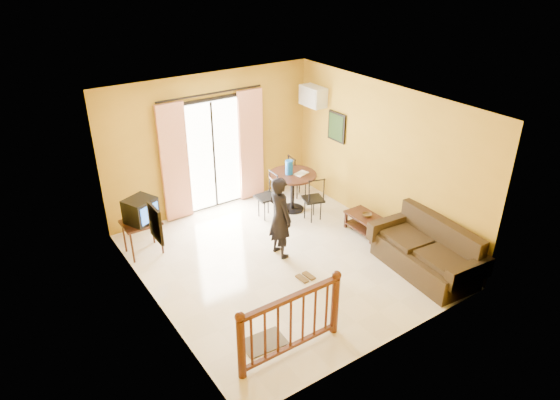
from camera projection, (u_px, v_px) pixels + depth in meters
ground at (282, 260)px, 8.73m from camera, size 5.00×5.00×0.00m
room_shell at (282, 171)px, 7.96m from camera, size 5.00×5.00×5.00m
balcony_door at (214, 154)px, 9.99m from camera, size 2.25×0.14×2.46m
tv_table at (141, 226)px, 8.71m from camera, size 0.63×0.53×0.63m
television at (141, 210)px, 8.58m from camera, size 0.61×0.59×0.43m
picture_left at (156, 223)px, 6.78m from camera, size 0.05×0.42×0.52m
dining_table at (293, 181)px, 10.12m from camera, size 0.97×0.97×0.81m
water_jug at (289, 167)px, 9.97m from camera, size 0.16×0.16×0.29m
serving_tray at (301, 174)px, 10.03m from camera, size 0.32×0.25×0.02m
dining_chairs at (292, 210)px, 10.38m from camera, size 1.53×1.48×0.95m
air_conditioner at (313, 96)px, 10.23m from camera, size 0.31×0.60×0.40m
botanical_print at (337, 127)px, 10.04m from camera, size 0.05×0.50×0.60m
coffee_table at (366, 222)px, 9.46m from camera, size 0.45×0.81×0.36m
bowl at (367, 215)px, 9.38m from camera, size 0.22×0.22×0.06m
sofa at (427, 253)px, 8.33m from camera, size 1.02×1.94×0.90m
standing_person at (280, 217)px, 8.57m from camera, size 0.37×0.55×1.50m
stair_balustrade at (291, 320)px, 6.50m from camera, size 1.63×0.13×1.04m
doormat at (264, 342)px, 6.91m from camera, size 0.63×0.44×0.02m
sandals at (305, 277)px, 8.26m from camera, size 0.26×0.26×0.03m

